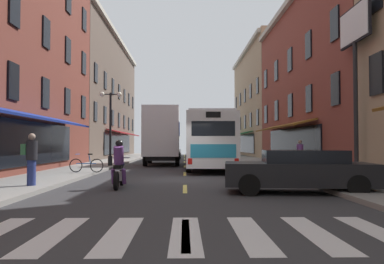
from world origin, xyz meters
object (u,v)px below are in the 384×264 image
(motorcycle_rider, at_px, (119,167))
(street_lamp_twin, at_px, (110,124))
(billboard_sign, at_px, (355,47))
(pedestrian_near, at_px, (31,158))
(bicycle_near, at_px, (86,165))
(sedan_near, at_px, (299,171))
(sedan_mid, at_px, (171,152))
(pedestrian_mid, at_px, (300,154))
(transit_bus, at_px, (208,141))
(box_truck, at_px, (162,136))

(motorcycle_rider, relative_size, street_lamp_twin, 0.44)
(billboard_sign, distance_m, pedestrian_near, 13.26)
(bicycle_near, relative_size, pedestrian_near, 0.98)
(sedan_near, bearing_deg, pedestrian_near, 173.51)
(sedan_near, relative_size, street_lamp_twin, 0.98)
(sedan_mid, distance_m, pedestrian_mid, 18.64)
(transit_bus, distance_m, bicycle_near, 8.12)
(box_truck, relative_size, motorcycle_rider, 3.35)
(sedan_mid, bearing_deg, bicycle_near, -100.08)
(sedan_mid, bearing_deg, pedestrian_mid, -65.52)
(sedan_mid, height_order, bicycle_near, sedan_mid)
(sedan_mid, bearing_deg, pedestrian_near, -98.49)
(sedan_near, xyz_separation_m, bicycle_near, (-8.32, 6.89, -0.19))
(billboard_sign, height_order, bicycle_near, billboard_sign)
(transit_bus, bearing_deg, motorcycle_rider, -109.62)
(transit_bus, height_order, box_truck, box_truck)
(billboard_sign, height_order, pedestrian_mid, billboard_sign)
(transit_bus, height_order, pedestrian_mid, transit_bus)
(billboard_sign, bearing_deg, street_lamp_twin, 142.73)
(sedan_near, bearing_deg, box_truck, 107.78)
(motorcycle_rider, bearing_deg, sedan_near, -14.29)
(bicycle_near, distance_m, street_lamp_twin, 6.30)
(sedan_near, relative_size, sedan_mid, 0.96)
(sedan_mid, relative_size, street_lamp_twin, 1.02)
(sedan_near, height_order, sedan_mid, sedan_mid)
(motorcycle_rider, bearing_deg, billboard_sign, 13.81)
(box_truck, distance_m, pedestrian_mid, 10.57)
(billboard_sign, xyz_separation_m, bicycle_near, (-11.83, 3.11, -5.03))
(billboard_sign, xyz_separation_m, sedan_near, (-3.52, -3.78, -4.84))
(bicycle_near, bearing_deg, pedestrian_mid, 11.79)
(sedan_mid, bearing_deg, box_truck, -91.48)
(sedan_near, height_order, bicycle_near, sedan_near)
(sedan_near, bearing_deg, pedestrian_mid, 72.91)
(billboard_sign, height_order, sedan_mid, billboard_sign)
(sedan_near, xyz_separation_m, street_lamp_twin, (-8.30, 12.77, 2.08))
(billboard_sign, bearing_deg, pedestrian_mid, 97.15)
(pedestrian_near, bearing_deg, street_lamp_twin, 173.59)
(bicycle_near, xyz_separation_m, street_lamp_twin, (0.02, 5.88, 2.27))
(motorcycle_rider, xyz_separation_m, street_lamp_twin, (-2.48, 11.29, 2.06))
(box_truck, height_order, bicycle_near, box_truck)
(box_truck, relative_size, sedan_near, 1.49)
(billboard_sign, xyz_separation_m, pedestrian_near, (-12.17, -2.79, -4.47))
(sedan_mid, bearing_deg, billboard_sign, -69.43)
(billboard_sign, distance_m, sedan_near, 7.07)
(transit_bus, xyz_separation_m, bicycle_near, (-6.23, -5.06, -1.21))
(motorcycle_rider, bearing_deg, pedestrian_mid, 41.80)
(box_truck, relative_size, street_lamp_twin, 1.47)
(box_truck, bearing_deg, sedan_mid, 88.52)
(billboard_sign, bearing_deg, sedan_near, -132.95)
(transit_bus, distance_m, pedestrian_mid, 5.68)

